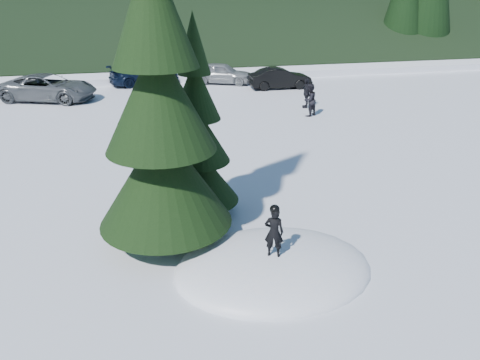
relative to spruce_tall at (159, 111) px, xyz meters
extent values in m
plane|color=white|center=(2.20, -1.80, -3.32)|extent=(200.00, 200.00, 0.00)
ellipsoid|color=silver|center=(2.20, -1.80, -3.32)|extent=(4.48, 3.52, 0.96)
cylinder|color=black|center=(0.00, 0.00, -2.62)|extent=(0.38, 0.38, 1.40)
cone|color=black|center=(0.00, 0.00, -1.53)|extent=(3.20, 3.20, 2.46)
cone|color=black|center=(0.00, 0.00, 0.33)|extent=(2.54, 2.54, 2.46)
cone|color=black|center=(0.00, 0.00, 2.19)|extent=(1.88, 1.88, 2.46)
cylinder|color=black|center=(1.00, 1.40, -2.82)|extent=(0.26, 0.26, 1.00)
cone|color=black|center=(1.00, 1.40, -2.16)|extent=(2.20, 2.20, 1.52)
cone|color=black|center=(1.00, 1.40, -1.01)|extent=(1.75, 1.75, 1.52)
cone|color=black|center=(1.00, 1.40, 0.14)|extent=(1.29, 1.29, 1.52)
cone|color=black|center=(1.00, 1.40, 1.29)|extent=(0.84, 0.84, 1.52)
imported|color=black|center=(2.14, -1.97, -2.27)|extent=(0.49, 0.41, 1.14)
imported|color=black|center=(7.72, 10.58, -2.54)|extent=(0.95, 0.89, 1.56)
imported|color=black|center=(8.16, 12.20, -2.57)|extent=(0.59, 0.94, 1.50)
imported|color=#555A5E|center=(-5.04, 16.88, -2.60)|extent=(5.65, 4.03, 1.43)
imported|color=black|center=(0.30, 20.24, -2.67)|extent=(4.80, 2.94, 1.30)
imported|color=gray|center=(5.11, 19.45, -2.65)|extent=(4.22, 2.97, 1.33)
imported|color=black|center=(8.30, 17.14, -2.69)|extent=(3.80, 1.36, 1.25)
camera|label=1|loc=(-0.53, -10.33, 2.61)|focal=35.00mm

